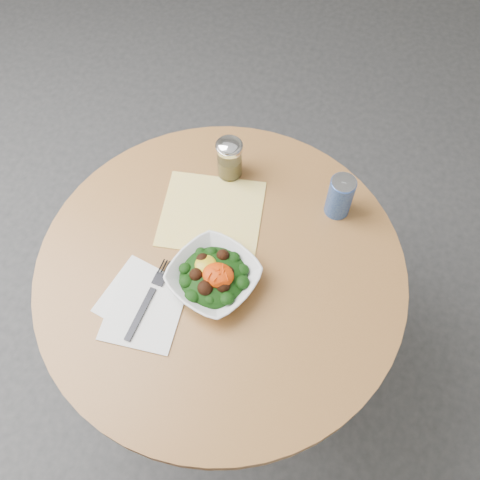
{
  "coord_description": "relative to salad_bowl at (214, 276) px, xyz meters",
  "views": [
    {
      "loc": [
        0.22,
        -0.54,
        1.9
      ],
      "look_at": [
        0.03,
        0.05,
        0.81
      ],
      "focal_mm": 40.0,
      "sensor_mm": 36.0,
      "label": 1
    }
  ],
  "objects": [
    {
      "name": "spice_shaker",
      "position": [
        -0.06,
        0.32,
        0.03
      ],
      "size": [
        0.07,
        0.07,
        0.13
      ],
      "color": "silver",
      "rests_on": "table"
    },
    {
      "name": "paper_napkins",
      "position": [
        -0.14,
        -0.11,
        -0.03
      ],
      "size": [
        0.21,
        0.22,
        0.0
      ],
      "color": "white",
      "rests_on": "table"
    },
    {
      "name": "beverage_can",
      "position": [
        0.23,
        0.29,
        0.03
      ],
      "size": [
        0.06,
        0.06,
        0.12
      ],
      "color": "navy",
      "rests_on": "table"
    },
    {
      "name": "table",
      "position": [
        0.0,
        0.04,
        -0.23
      ],
      "size": [
        0.9,
        0.9,
        0.75
      ],
      "color": "black",
      "rests_on": "ground"
    },
    {
      "name": "salad_bowl",
      "position": [
        0.0,
        0.0,
        0.0
      ],
      "size": [
        0.26,
        0.26,
        0.07
      ],
      "color": "silver",
      "rests_on": "table"
    },
    {
      "name": "cloth_napkin",
      "position": [
        -0.07,
        0.18,
        -0.03
      ],
      "size": [
        0.29,
        0.27,
        0.0
      ],
      "primitive_type": "cube",
      "rotation": [
        0.0,
        0.0,
        0.15
      ],
      "color": "yellow",
      "rests_on": "table"
    },
    {
      "name": "fork",
      "position": [
        -0.13,
        -0.08,
        -0.02
      ],
      "size": [
        0.04,
        0.22,
        0.0
      ],
      "color": "black",
      "rests_on": "table"
    },
    {
      "name": "ground",
      "position": [
        0.0,
        0.04,
        -0.78
      ],
      "size": [
        6.0,
        6.0,
        0.0
      ],
      "primitive_type": "plane",
      "color": "#313133",
      "rests_on": "ground"
    }
  ]
}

